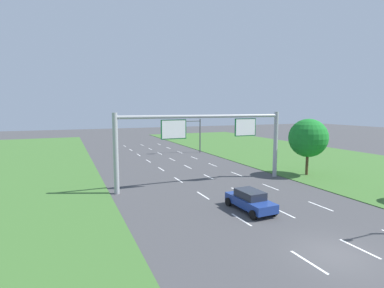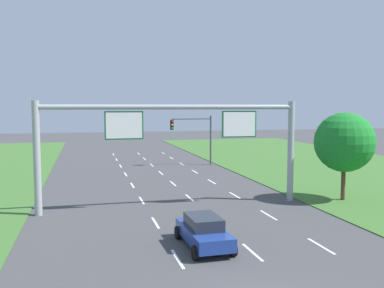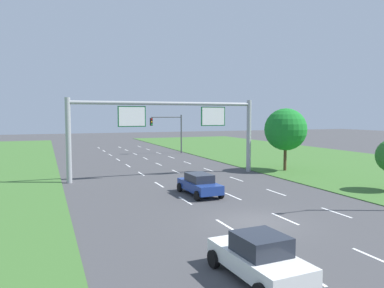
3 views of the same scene
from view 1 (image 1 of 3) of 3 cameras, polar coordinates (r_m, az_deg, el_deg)
ground_plane at (r=17.70m, az=25.59°, el=-18.53°), size 200.00×200.00×0.00m
lane_dashes_inner_left at (r=28.44m, az=-0.48°, el=-8.17°), size 0.14×68.40×0.01m
lane_dashes_inner_right at (r=29.92m, az=5.77°, el=-7.45°), size 0.14×68.40×0.01m
lane_dashes_slip at (r=31.71m, az=11.36°, el=-6.72°), size 0.14×68.40×0.01m
car_near_red at (r=22.39m, az=11.01°, el=-10.48°), size 2.08×4.26×1.49m
sign_gantry at (r=28.70m, az=2.70°, el=1.80°), size 17.24×0.44×7.00m
traffic_light_mast at (r=48.86m, az=-0.51°, el=2.75°), size 4.76×0.49×5.60m
roadside_tree_mid at (r=34.92m, az=21.25°, el=1.08°), size 4.18×4.18×6.24m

